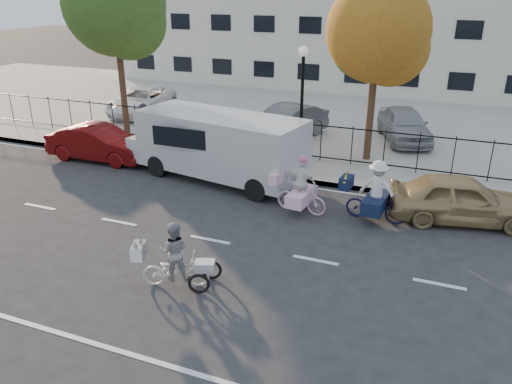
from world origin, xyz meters
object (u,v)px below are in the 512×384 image
at_px(red_sedan, 99,143).
at_px(gold_sedan, 461,199).
at_px(unicorn_bike, 301,192).
at_px(lot_car_b, 141,101).
at_px(lot_car_c, 286,123).
at_px(pedestrian, 144,123).
at_px(zebra_trike, 175,262).
at_px(lamppost, 302,85).
at_px(white_van, 217,144).
at_px(bull_bike, 376,197).
at_px(lot_car_d, 404,124).

relative_size(red_sedan, gold_sedan, 1.02).
xyz_separation_m(unicorn_bike, lot_car_b, (-11.37, 8.59, 0.13)).
xyz_separation_m(red_sedan, lot_car_c, (6.10, 5.02, 0.19)).
bearing_deg(pedestrian, gold_sedan, 161.12).
xyz_separation_m(lot_car_b, lot_car_c, (8.59, -1.71, 0.06)).
bearing_deg(pedestrian, lot_car_c, -159.31).
bearing_deg(zebra_trike, red_sedan, 27.65).
xyz_separation_m(red_sedan, lot_car_b, (-2.49, 6.73, 0.13)).
height_order(unicorn_bike, gold_sedan, unicorn_bike).
bearing_deg(red_sedan, lamppost, -74.40).
relative_size(lamppost, white_van, 0.62).
bearing_deg(lamppost, red_sedan, -163.17).
bearing_deg(pedestrian, lamppost, 174.30).
distance_m(bull_bike, lot_car_b, 15.91).
relative_size(bull_bike, pedestrian, 1.18).
height_order(unicorn_bike, lot_car_d, unicorn_bike).
bearing_deg(lamppost, lot_car_d, 52.44).
height_order(red_sedan, pedestrian, pedestrian).
distance_m(bull_bike, pedestrian, 11.16).
relative_size(lot_car_b, lot_car_d, 1.14).
bearing_deg(lot_car_b, bull_bike, -38.14).
height_order(gold_sedan, lot_car_c, lot_car_c).
bearing_deg(zebra_trike, bull_bike, -54.87).
height_order(lamppost, lot_car_c, lamppost).
relative_size(white_van, lot_car_b, 1.44).
bearing_deg(lamppost, bull_bike, -48.04).
xyz_separation_m(bull_bike, pedestrian, (-10.46, 3.87, 0.27)).
relative_size(lamppost, red_sedan, 1.03).
relative_size(lamppost, pedestrian, 2.51).
bearing_deg(gold_sedan, lamppost, 51.27).
relative_size(unicorn_bike, bull_bike, 0.92).
height_order(zebra_trike, bull_bike, bull_bike).
height_order(lot_car_c, lot_car_d, lot_car_c).
bearing_deg(unicorn_bike, lot_car_c, 29.26).
height_order(lamppost, gold_sedan, lamppost).
relative_size(zebra_trike, lot_car_b, 0.39).
relative_size(white_van, lot_car_d, 1.64).
xyz_separation_m(white_van, pedestrian, (-4.66, 2.44, -0.29)).
height_order(zebra_trike, lot_car_d, zebra_trike).
height_order(lot_car_b, lot_car_c, lot_car_c).
bearing_deg(lot_car_c, lot_car_b, -169.75).
bearing_deg(lot_car_d, lamppost, -148.17).
bearing_deg(unicorn_bike, pedestrian, 70.53).
xyz_separation_m(red_sedan, pedestrian, (0.62, 2.30, 0.32)).
distance_m(unicorn_bike, lot_car_d, 8.81).
relative_size(gold_sedan, lot_car_d, 0.98).
height_order(zebra_trike, lot_car_c, zebra_trike).
bearing_deg(bull_bike, lot_car_c, 42.85).
distance_m(unicorn_bike, bull_bike, 2.22).
height_order(zebra_trike, pedestrian, pedestrian).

